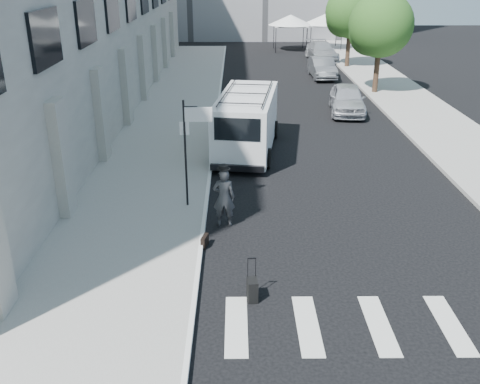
{
  "coord_description": "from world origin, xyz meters",
  "views": [
    {
      "loc": [
        -0.99,
        -12.83,
        7.47
      ],
      "look_at": [
        -0.88,
        1.57,
        1.3
      ],
      "focal_mm": 40.0,
      "sensor_mm": 36.0,
      "label": 1
    }
  ],
  "objects_px": {
    "briefcase": "(205,241)",
    "cargo_van": "(247,121)",
    "businessman": "(224,198)",
    "parked_car_b": "(322,68)",
    "parked_car_c": "(322,51)",
    "suitcase": "(252,290)",
    "parked_car_a": "(347,99)"
  },
  "relations": [
    {
      "from": "businessman",
      "to": "briefcase",
      "type": "height_order",
      "value": "businessman"
    },
    {
      "from": "businessman",
      "to": "parked_car_b",
      "type": "height_order",
      "value": "businessman"
    },
    {
      "from": "briefcase",
      "to": "suitcase",
      "type": "bearing_deg",
      "value": -50.66
    },
    {
      "from": "briefcase",
      "to": "parked_car_a",
      "type": "xyz_separation_m",
      "value": [
        6.9,
        14.88,
        0.59
      ]
    },
    {
      "from": "suitcase",
      "to": "parked_car_a",
      "type": "relative_size",
      "value": 0.24
    },
    {
      "from": "cargo_van",
      "to": "briefcase",
      "type": "bearing_deg",
      "value": -91.16
    },
    {
      "from": "suitcase",
      "to": "parked_car_b",
      "type": "xyz_separation_m",
      "value": [
        5.7,
        27.16,
        0.42
      ]
    },
    {
      "from": "businessman",
      "to": "parked_car_a",
      "type": "distance_m",
      "value": 14.94
    },
    {
      "from": "briefcase",
      "to": "suitcase",
      "type": "relative_size",
      "value": 0.41
    },
    {
      "from": "briefcase",
      "to": "parked_car_c",
      "type": "distance_m",
      "value": 32.86
    },
    {
      "from": "briefcase",
      "to": "cargo_van",
      "type": "distance_m",
      "value": 8.83
    },
    {
      "from": "suitcase",
      "to": "cargo_van",
      "type": "xyz_separation_m",
      "value": [
        0.1,
        11.28,
        0.99
      ]
    },
    {
      "from": "cargo_van",
      "to": "parked_car_c",
      "type": "distance_m",
      "value": 24.15
    },
    {
      "from": "briefcase",
      "to": "parked_car_a",
      "type": "relative_size",
      "value": 0.1
    },
    {
      "from": "businessman",
      "to": "suitcase",
      "type": "relative_size",
      "value": 1.75
    },
    {
      "from": "parked_car_a",
      "to": "parked_car_c",
      "type": "bearing_deg",
      "value": 92.81
    },
    {
      "from": "suitcase",
      "to": "parked_car_a",
      "type": "bearing_deg",
      "value": 66.28
    },
    {
      "from": "cargo_van",
      "to": "parked_car_b",
      "type": "distance_m",
      "value": 16.85
    },
    {
      "from": "parked_car_b",
      "to": "suitcase",
      "type": "bearing_deg",
      "value": -103.5
    },
    {
      "from": "businessman",
      "to": "briefcase",
      "type": "distance_m",
      "value": 1.65
    },
    {
      "from": "businessman",
      "to": "parked_car_b",
      "type": "bearing_deg",
      "value": -103.89
    },
    {
      "from": "suitcase",
      "to": "cargo_van",
      "type": "height_order",
      "value": "cargo_van"
    },
    {
      "from": "briefcase",
      "to": "cargo_van",
      "type": "xyz_separation_m",
      "value": [
        1.38,
        8.65,
        1.11
      ]
    },
    {
      "from": "businessman",
      "to": "briefcase",
      "type": "relative_size",
      "value": 4.23
    },
    {
      "from": "parked_car_a",
      "to": "parked_car_c",
      "type": "distance_m",
      "value": 17.02
    },
    {
      "from": "parked_car_c",
      "to": "cargo_van",
      "type": "bearing_deg",
      "value": -110.42
    },
    {
      "from": "suitcase",
      "to": "parked_car_c",
      "type": "height_order",
      "value": "parked_car_c"
    },
    {
      "from": "parked_car_a",
      "to": "parked_car_b",
      "type": "distance_m",
      "value": 9.65
    },
    {
      "from": "parked_car_a",
      "to": "parked_car_b",
      "type": "xyz_separation_m",
      "value": [
        0.09,
        9.65,
        -0.05
      ]
    },
    {
      "from": "briefcase",
      "to": "cargo_van",
      "type": "bearing_deg",
      "value": 94.23
    },
    {
      "from": "parked_car_a",
      "to": "suitcase",
      "type": "bearing_deg",
      "value": -101.16
    },
    {
      "from": "briefcase",
      "to": "suitcase",
      "type": "height_order",
      "value": "suitcase"
    }
  ]
}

